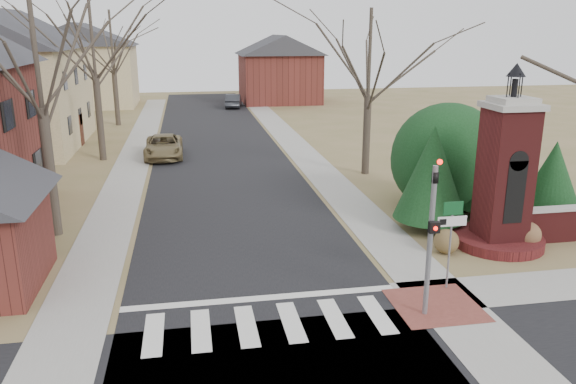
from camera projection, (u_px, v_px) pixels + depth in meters
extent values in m
plane|color=brown|center=(274.00, 340.00, 14.15)|extent=(120.00, 120.00, 0.00)
cube|color=black|center=(220.00, 155.00, 34.95)|extent=(8.00, 70.00, 0.01)
cube|color=silver|center=(269.00, 324.00, 14.91)|extent=(8.00, 2.20, 0.02)
cube|color=silver|center=(262.00, 298.00, 16.33)|extent=(8.00, 0.35, 0.02)
cube|color=gray|center=(302.00, 152.00, 35.83)|extent=(2.00, 60.00, 0.02)
cube|color=gray|center=(134.00, 158.00, 34.07)|extent=(2.00, 60.00, 0.02)
cube|color=brown|center=(435.00, 305.00, 15.91)|extent=(2.40, 2.40, 0.02)
cylinder|color=slate|center=(430.00, 243.00, 14.86)|extent=(0.14, 0.14, 4.20)
imported|color=black|center=(435.00, 171.00, 14.32)|extent=(0.15, 0.18, 0.90)
sphere|color=#FF0C05|center=(440.00, 162.00, 14.03)|extent=(0.14, 0.14, 0.14)
cube|color=black|center=(434.00, 227.00, 14.55)|extent=(0.28, 0.16, 0.30)
sphere|color=#FF0C05|center=(436.00, 228.00, 14.47)|extent=(0.11, 0.11, 0.11)
cylinder|color=slate|center=(450.00, 248.00, 16.63)|extent=(0.06, 0.06, 2.60)
cube|color=silver|center=(452.00, 221.00, 16.37)|extent=(0.90, 0.03, 0.30)
cube|color=black|center=(443.00, 222.00, 16.31)|extent=(0.22, 0.02, 0.18)
cube|color=#0F4720|center=(453.00, 208.00, 16.26)|extent=(0.60, 0.03, 0.40)
cylinder|color=#571919|center=(498.00, 240.00, 20.35)|extent=(3.20, 3.20, 0.36)
cube|color=#571919|center=(504.00, 179.00, 19.71)|extent=(1.50, 1.50, 5.00)
cube|color=black|center=(515.00, 192.00, 19.11)|extent=(0.70, 0.10, 2.20)
cube|color=gray|center=(513.00, 106.00, 19.00)|extent=(1.70, 1.70, 0.20)
cube|color=gray|center=(513.00, 100.00, 18.94)|extent=(1.30, 1.30, 0.20)
cylinder|color=black|center=(515.00, 88.00, 18.83)|extent=(0.20, 0.20, 0.60)
cone|color=black|center=(517.00, 70.00, 18.66)|extent=(0.64, 0.64, 0.45)
cube|color=beige|center=(6.00, 99.00, 36.50)|extent=(9.00, 12.00, 6.40)
cube|color=beige|center=(84.00, 76.00, 56.66)|extent=(10.00, 8.00, 6.00)
cube|color=beige|center=(46.00, 35.00, 53.56)|extent=(0.75, 0.75, 3.08)
cube|color=maroon|center=(279.00, 78.00, 60.19)|extent=(8.00, 8.00, 5.00)
cube|color=maroon|center=(260.00, 46.00, 57.35)|extent=(0.75, 0.75, 2.80)
cylinder|color=#473D33|center=(428.00, 223.00, 21.92)|extent=(0.20, 0.20, 0.50)
cone|color=#103215|center=(432.00, 173.00, 21.35)|extent=(2.80, 2.80, 3.60)
cylinder|color=#473D33|center=(490.00, 209.00, 23.61)|extent=(0.20, 0.20, 0.50)
cone|color=#103215|center=(496.00, 155.00, 22.96)|extent=(3.40, 3.40, 4.20)
cylinder|color=#473D33|center=(548.00, 214.00, 23.01)|extent=(0.20, 0.20, 0.50)
cone|color=#103215|center=(553.00, 175.00, 22.55)|extent=(2.40, 2.40, 2.80)
sphere|color=#103215|center=(447.00, 154.00, 23.99)|extent=(4.80, 4.80, 4.80)
cylinder|color=#473D33|center=(50.00, 173.00, 20.80)|extent=(0.40, 0.40, 4.83)
cylinder|color=#473D33|center=(99.00, 118.00, 33.06)|extent=(0.40, 0.40, 5.04)
cylinder|color=#473D33|center=(116.00, 98.00, 45.36)|extent=(0.40, 0.40, 4.41)
cylinder|color=#473D33|center=(367.00, 135.00, 29.96)|extent=(0.40, 0.40, 4.20)
imported|color=olive|center=(164.00, 146.00, 34.21)|extent=(2.26, 4.86, 1.35)
imported|color=#2D2F34|center=(233.00, 101.00, 56.16)|extent=(1.97, 4.24, 1.35)
sphere|color=brown|center=(446.00, 241.00, 19.53)|extent=(0.87, 0.87, 0.87)
sphere|color=brown|center=(527.00, 235.00, 20.04)|extent=(0.96, 0.96, 0.96)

